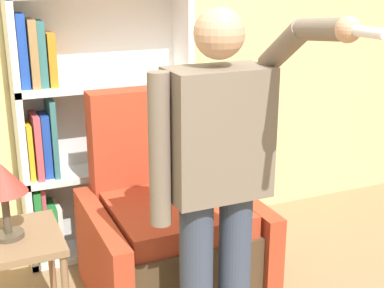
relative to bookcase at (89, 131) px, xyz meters
name	(u,v)px	position (x,y,z in m)	size (l,w,h in m)	color
wall_back	(107,36)	(0.19, 0.16, 0.57)	(8.00, 0.06, 2.80)	#DBCC84
bookcase	(89,131)	(0.00, 0.00, 0.00)	(1.10, 0.28, 1.68)	white
armchair	(169,231)	(0.28, -0.65, -0.46)	(0.92, 0.87, 1.15)	#4C3823
person_standing	(218,177)	(0.25, -1.34, 0.12)	(0.58, 0.78, 1.66)	#384256
side_table	(11,253)	(-0.59, -0.76, -0.35)	(0.49, 0.49, 0.57)	#846647
table_lamp	(3,183)	(-0.59, -0.76, 0.02)	(0.22, 0.22, 0.38)	#4C4233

